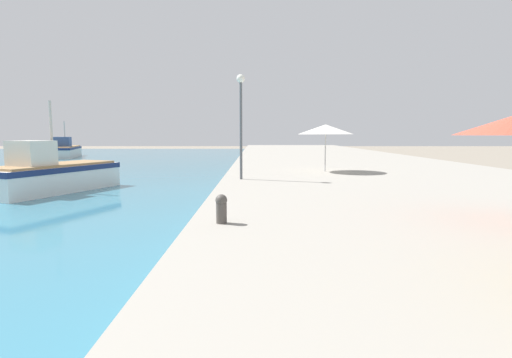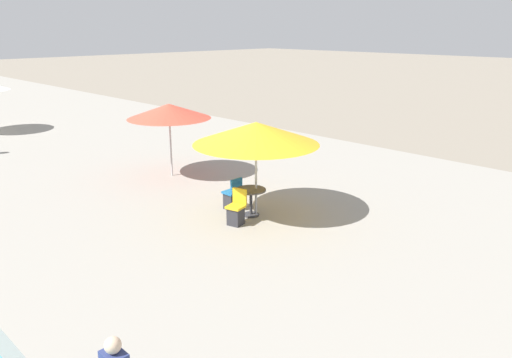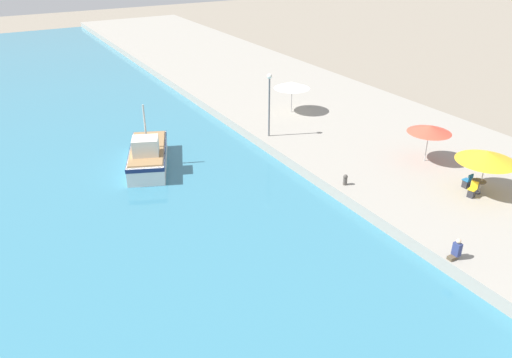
{
  "view_description": "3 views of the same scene",
  "coord_description": "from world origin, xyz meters",
  "px_view_note": "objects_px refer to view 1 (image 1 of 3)",
  "views": [
    {
      "loc": [
        1.53,
        7.05,
        2.7
      ],
      "look_at": [
        1.5,
        17.56,
        1.53
      ],
      "focal_mm": 28.0,
      "sensor_mm": 36.0,
      "label": 1
    },
    {
      "loc": [
        -2.07,
        2.34,
        5.57
      ],
      "look_at": [
        6.79,
        11.27,
        1.73
      ],
      "focal_mm": 35.0,
      "sensor_mm": 36.0,
      "label": 2
    },
    {
      "loc": [
        -16.67,
        -4.16,
        14.14
      ],
      "look_at": [
        -4.0,
        18.0,
        1.33
      ],
      "focal_mm": 35.0,
      "sensor_mm": 36.0,
      "label": 3
    }
  ],
  "objects_px": {
    "cafe_umbrella_striped": "(327,129)",
    "lamppost": "(242,109)",
    "mooring_bollard": "(223,208)",
    "fishing_boat_near": "(53,174)",
    "fishing_boat_mid": "(67,150)"
  },
  "relations": [
    {
      "from": "lamppost",
      "to": "cafe_umbrella_striped",
      "type": "bearing_deg",
      "value": 40.07
    },
    {
      "from": "fishing_boat_near",
      "to": "lamppost",
      "type": "bearing_deg",
      "value": 16.62
    },
    {
      "from": "fishing_boat_near",
      "to": "fishing_boat_mid",
      "type": "relative_size",
      "value": 0.74
    },
    {
      "from": "mooring_bollard",
      "to": "cafe_umbrella_striped",
      "type": "bearing_deg",
      "value": 70.34
    },
    {
      "from": "fishing_boat_near",
      "to": "mooring_bollard",
      "type": "bearing_deg",
      "value": -26.12
    },
    {
      "from": "cafe_umbrella_striped",
      "to": "fishing_boat_mid",
      "type": "bearing_deg",
      "value": 135.53
    },
    {
      "from": "fishing_boat_mid",
      "to": "mooring_bollard",
      "type": "relative_size",
      "value": 13.96
    },
    {
      "from": "fishing_boat_near",
      "to": "cafe_umbrella_striped",
      "type": "distance_m",
      "value": 13.64
    },
    {
      "from": "fishing_boat_near",
      "to": "mooring_bollard",
      "type": "height_order",
      "value": "fishing_boat_near"
    },
    {
      "from": "mooring_bollard",
      "to": "lamppost",
      "type": "distance_m",
      "value": 9.25
    },
    {
      "from": "fishing_boat_near",
      "to": "cafe_umbrella_striped",
      "type": "bearing_deg",
      "value": 34.04
    },
    {
      "from": "fishing_boat_near",
      "to": "fishing_boat_mid",
      "type": "bearing_deg",
      "value": 136.17
    },
    {
      "from": "fishing_boat_mid",
      "to": "mooring_bollard",
      "type": "xyz_separation_m",
      "value": [
        21.65,
        -38.13,
        0.21
      ]
    },
    {
      "from": "fishing_boat_near",
      "to": "cafe_umbrella_striped",
      "type": "height_order",
      "value": "fishing_boat_near"
    },
    {
      "from": "cafe_umbrella_striped",
      "to": "lamppost",
      "type": "bearing_deg",
      "value": -139.93
    }
  ]
}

